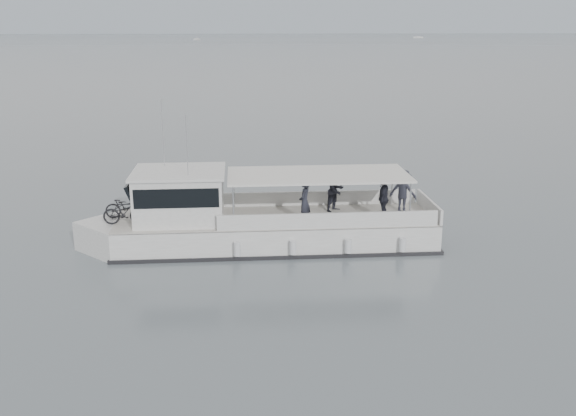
{
  "coord_description": "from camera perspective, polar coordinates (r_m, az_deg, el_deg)",
  "views": [
    {
      "loc": [
        -3.27,
        -23.02,
        9.0
      ],
      "look_at": [
        -1.47,
        2.41,
        1.6
      ],
      "focal_mm": 40.0,
      "sensor_mm": 36.0,
      "label": 1
    }
  ],
  "objects": [
    {
      "name": "ground",
      "position": [
        24.94,
        3.77,
        -5.01
      ],
      "size": [
        1400.0,
        1400.0,
        0.0
      ],
      "primitive_type": "plane",
      "color": "#515A5F",
      "rests_on": "ground"
    },
    {
      "name": "tour_boat",
      "position": [
        26.64,
        -3.87,
        -1.27
      ],
      "size": [
        14.95,
        3.92,
        6.26
      ],
      "rotation": [
        0.0,
        0.0,
        0.01
      ],
      "color": "white",
      "rests_on": "ground"
    },
    {
      "name": "moored_fleet",
      "position": [
        226.46,
        -10.27,
        13.75
      ],
      "size": [
        429.16,
        320.38,
        9.28
      ],
      "color": "white",
      "rests_on": "ground"
    },
    {
      "name": "headland",
      "position": [
        583.05,
        -3.9,
        16.65
      ],
      "size": [
        1400.0,
        90.0,
        28.0
      ],
      "primitive_type": "cube",
      "color": "#939EA8",
      "rests_on": "ground"
    }
  ]
}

